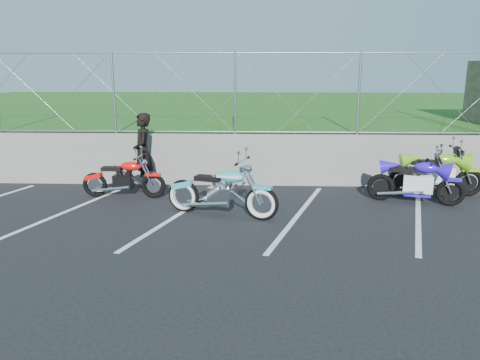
{
  "coord_description": "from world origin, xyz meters",
  "views": [
    {
      "loc": [
        1.57,
        -8.08,
        2.91
      ],
      "look_at": [
        1.2,
        1.3,
        0.64
      ],
      "focal_mm": 35.0,
      "sensor_mm": 36.0,
      "label": 1
    }
  ],
  "objects_px": {
    "sportbike_green": "(437,175)",
    "sportbike_blue": "(417,183)",
    "cruiser_turquoise": "(223,193)",
    "person_standing": "(143,152)",
    "naked_orange": "(125,180)"
  },
  "relations": [
    {
      "from": "cruiser_turquoise",
      "to": "sportbike_blue",
      "type": "relative_size",
      "value": 1.15
    },
    {
      "from": "sportbike_green",
      "to": "sportbike_blue",
      "type": "bearing_deg",
      "value": -133.54
    },
    {
      "from": "sportbike_green",
      "to": "person_standing",
      "type": "distance_m",
      "value": 6.91
    },
    {
      "from": "naked_orange",
      "to": "sportbike_blue",
      "type": "xyz_separation_m",
      "value": [
        6.5,
        -0.22,
        0.04
      ]
    },
    {
      "from": "naked_orange",
      "to": "sportbike_green",
      "type": "distance_m",
      "value": 7.18
    },
    {
      "from": "cruiser_turquoise",
      "to": "person_standing",
      "type": "distance_m",
      "value": 2.89
    },
    {
      "from": "sportbike_green",
      "to": "sportbike_blue",
      "type": "height_order",
      "value": "sportbike_green"
    },
    {
      "from": "sportbike_green",
      "to": "sportbike_blue",
      "type": "distance_m",
      "value": 0.93
    },
    {
      "from": "cruiser_turquoise",
      "to": "sportbike_green",
      "type": "relative_size",
      "value": 1.05
    },
    {
      "from": "cruiser_turquoise",
      "to": "sportbike_blue",
      "type": "height_order",
      "value": "cruiser_turquoise"
    },
    {
      "from": "sportbike_blue",
      "to": "person_standing",
      "type": "bearing_deg",
      "value": -172.0
    },
    {
      "from": "person_standing",
      "to": "cruiser_turquoise",
      "type": "bearing_deg",
      "value": 30.71
    },
    {
      "from": "sportbike_blue",
      "to": "sportbike_green",
      "type": "bearing_deg",
      "value": 60.59
    },
    {
      "from": "naked_orange",
      "to": "cruiser_turquoise",
      "type": "bearing_deg",
      "value": -26.48
    },
    {
      "from": "sportbike_green",
      "to": "person_standing",
      "type": "bearing_deg",
      "value": -179.96
    }
  ]
}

